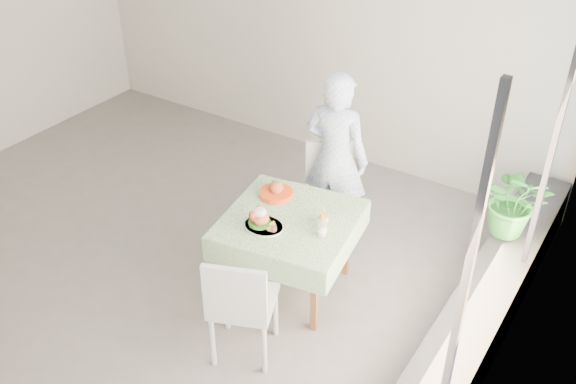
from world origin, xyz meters
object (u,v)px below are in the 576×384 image
Objects in this scene: juice_cup_orange at (323,219)px; potted_plant at (515,201)px; chair_far at (328,210)px; chair_near at (244,322)px; cafe_table at (290,245)px; main_dish at (262,221)px; diner at (336,158)px.

potted_plant is at bearing 40.85° from juice_cup_orange.
chair_far is 3.84× the size of juice_cup_orange.
juice_cup_orange is (0.17, 0.88, 0.50)m from chair_near.
cafe_table is at bearing -143.02° from potted_plant.
potted_plant is at bearing 54.36° from chair_near.
chair_near is at bearing -82.45° from cafe_table.
juice_cup_orange is at bearing 35.79° from main_dish.
cafe_table is 0.83m from chair_near.
chair_far is 1.18m from main_dish.
potted_plant is (1.38, 1.93, 0.51)m from chair_near.
diner is at bearing -171.81° from potted_plant.
chair_near is 2.92× the size of main_dish.
chair_far is 1.67m from chair_near.
juice_cup_orange reaches higher than main_dish.
cafe_table is at bearing -165.75° from juice_cup_orange.
chair_far is 0.95× the size of chair_near.
diner is 2.67× the size of potted_plant.
chair_far is at bearing 89.22° from main_dish.
juice_cup_orange is 0.38× the size of potted_plant.
chair_far is (-0.11, 0.84, -0.17)m from cafe_table.
main_dish is 1.38× the size of juice_cup_orange.
potted_plant is (1.62, 1.34, 0.02)m from main_dish.
juice_cup_orange reaches higher than cafe_table.
cafe_table is at bearing 97.55° from chair_near.
diner is at bearing 87.43° from main_dish.
chair_near is 1.80m from diner.
main_dish is at bearing -90.78° from chair_far.
juice_cup_orange is at bearing 79.29° from chair_near.
juice_cup_orange is (0.39, -0.78, 0.51)m from chair_far.
main_dish is (-0.05, -1.12, -0.05)m from diner.
chair_near is 0.81m from main_dish.
chair_far is 1.01m from juice_cup_orange.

